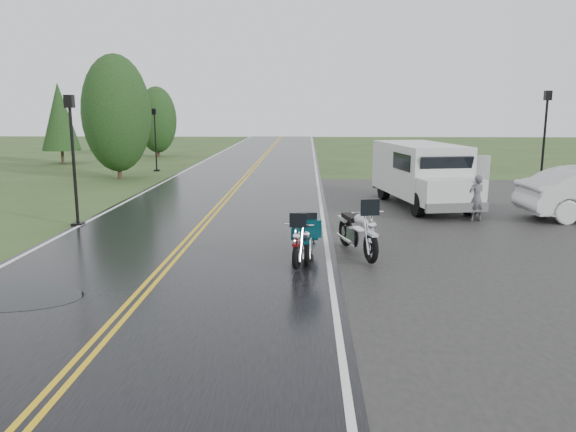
{
  "coord_description": "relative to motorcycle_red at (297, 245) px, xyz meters",
  "views": [
    {
      "loc": [
        3.26,
        -11.71,
        3.66
      ],
      "look_at": [
        2.8,
        2.0,
        1.0
      ],
      "focal_mm": 35.0,
      "sensor_mm": 36.0,
      "label": 1
    }
  ],
  "objects": [
    {
      "name": "lamp_post_far_left",
      "position": [
        -8.57,
        20.2,
        1.19
      ],
      "size": [
        0.31,
        0.31,
        3.64
      ],
      "primitive_type": null,
      "color": "black",
      "rests_on": "ground"
    },
    {
      "name": "parking_pad",
      "position": [
        7.95,
        4.51,
        -0.62
      ],
      "size": [
        14.0,
        24.0,
        0.03
      ],
      "primitive_type": "cube",
      "color": "black",
      "rests_on": "ground"
    },
    {
      "name": "motorcycle_red",
      "position": [
        0.0,
        0.0,
        0.0
      ],
      "size": [
        1.16,
        2.24,
        1.26
      ],
      "primitive_type": null,
      "rotation": [
        0.0,
        0.0,
        -0.19
      ],
      "color": "#55090A",
      "rests_on": "ground"
    },
    {
      "name": "motorcycle_teal",
      "position": [
        0.21,
        0.24,
        -0.0
      ],
      "size": [
        0.86,
        2.16,
        1.26
      ],
      "primitive_type": null,
      "rotation": [
        0.0,
        0.0,
        0.04
      ],
      "color": "#053038",
      "rests_on": "ground"
    },
    {
      "name": "van_white",
      "position": [
        3.97,
        6.56,
        0.56
      ],
      "size": [
        3.34,
        6.39,
        2.39
      ],
      "primitive_type": null,
      "rotation": [
        0.0,
        0.0,
        0.18
      ],
      "color": "silver",
      "rests_on": "ground"
    },
    {
      "name": "pine_left_far",
      "position": [
        -15.91,
        24.31,
        1.93
      ],
      "size": [
        2.46,
        2.46,
        5.13
      ],
      "primitive_type": null,
      "color": "#1E3D19",
      "rests_on": "ground"
    },
    {
      "name": "ground",
      "position": [
        -3.05,
        -0.49,
        -0.63
      ],
      "size": [
        120.0,
        120.0,
        0.0
      ],
      "primitive_type": "plane",
      "color": "#2D471E",
      "rests_on": "ground"
    },
    {
      "name": "road",
      "position": [
        -3.05,
        9.51,
        -0.61
      ],
      "size": [
        8.0,
        100.0,
        0.04
      ],
      "primitive_type": "cube",
      "color": "black",
      "rests_on": "ground"
    },
    {
      "name": "lamp_post_near_left",
      "position": [
        -6.98,
        4.83,
        1.41
      ],
      "size": [
        0.35,
        0.35,
        4.08
      ],
      "primitive_type": null,
      "color": "black",
      "rests_on": "ground"
    },
    {
      "name": "tree_left_mid",
      "position": [
        -9.55,
        16.61,
        2.08
      ],
      "size": [
        3.47,
        3.47,
        5.42
      ],
      "primitive_type": null,
      "color": "#1E3D19",
      "rests_on": "ground"
    },
    {
      "name": "lamp_post_far_right",
      "position": [
        10.77,
        13.33,
        1.59
      ],
      "size": [
        0.38,
        0.38,
        4.44
      ],
      "primitive_type": null,
      "color": "black",
      "rests_on": "ground"
    },
    {
      "name": "person_at_van",
      "position": [
        5.7,
        5.91,
        0.12
      ],
      "size": [
        0.63,
        0.5,
        1.5
      ],
      "primitive_type": "imported",
      "rotation": [
        0.0,
        0.0,
        3.43
      ],
      "color": "#505055",
      "rests_on": "ground"
    },
    {
      "name": "motorcycle_silver",
      "position": [
        1.71,
        0.56,
        0.11
      ],
      "size": [
        1.53,
        2.67,
        1.49
      ],
      "primitive_type": null,
      "rotation": [
        0.0,
        0.0,
        0.26
      ],
      "color": "#B1B5B9",
      "rests_on": "ground"
    },
    {
      "name": "tree_left_far",
      "position": [
        -10.99,
        29.83,
        1.59
      ],
      "size": [
        2.89,
        2.89,
        4.45
      ],
      "primitive_type": null,
      "color": "#1E3D19",
      "rests_on": "ground"
    }
  ]
}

